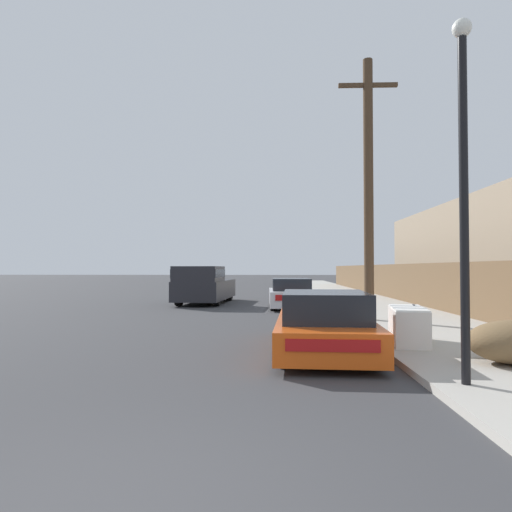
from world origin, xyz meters
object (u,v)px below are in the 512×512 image
at_px(street_lamp, 464,172).
at_px(car_parked_mid, 291,294).
at_px(discarded_fridge, 408,325).
at_px(utility_pole, 368,185).
at_px(pickup_truck, 204,285).
at_px(parked_sports_car_red, 324,325).

bearing_deg(street_lamp, car_parked_mid, 98.08).
height_order(discarded_fridge, utility_pole, utility_pole).
height_order(discarded_fridge, street_lamp, street_lamp).
bearing_deg(pickup_truck, parked_sports_car_red, 113.09).
xyz_separation_m(discarded_fridge, utility_pole, (0.11, 4.36, 3.73)).
bearing_deg(utility_pole, street_lamp, -92.41).
relative_size(utility_pole, street_lamp, 1.60).
distance_m(parked_sports_car_red, street_lamp, 4.09).
distance_m(utility_pole, street_lamp, 7.81).
xyz_separation_m(parked_sports_car_red, street_lamp, (1.58, -2.88, 2.44)).
height_order(parked_sports_car_red, pickup_truck, pickup_truck).
bearing_deg(street_lamp, utility_pole, 87.59).
distance_m(car_parked_mid, street_lamp, 13.36).
distance_m(pickup_truck, street_lamp, 16.37).
xyz_separation_m(discarded_fridge, car_parked_mid, (-2.06, 9.66, 0.10)).
xyz_separation_m(utility_pole, street_lamp, (-0.32, -7.71, -1.23)).
relative_size(discarded_fridge, pickup_truck, 0.32).
bearing_deg(pickup_truck, utility_pole, 133.59).
bearing_deg(car_parked_mid, parked_sports_car_red, -89.41).
distance_m(car_parked_mid, pickup_truck, 4.56).
height_order(pickup_truck, utility_pole, utility_pole).
distance_m(discarded_fridge, car_parked_mid, 9.88).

